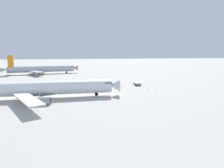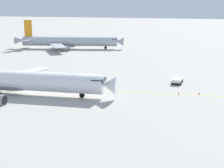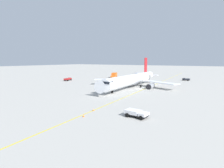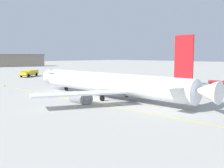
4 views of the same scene
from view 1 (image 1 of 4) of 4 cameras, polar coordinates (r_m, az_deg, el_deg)
name	(u,v)px [view 1 (image 1 of 4)]	position (r m, az deg, el deg)	size (l,w,h in m)	color
ground_plane	(52,96)	(65.38, -16.95, -3.23)	(600.00, 600.00, 0.00)	#ADAAA3
airliner_main	(46,89)	(61.95, -18.54, -1.34)	(36.06, 44.65, 11.92)	white
airliner_secondary	(41,69)	(129.63, -19.83, 4.02)	(31.04, 45.03, 11.64)	#B2B7C1
pushback_tug_truck	(137,83)	(82.34, 7.32, 0.23)	(4.46, 2.70, 1.30)	#232326
taxiway_centreline	(35,95)	(68.80, -21.37, -2.85)	(9.14, 179.36, 0.01)	yellow
safety_cone_near	(147,89)	(73.87, 10.07, -1.31)	(0.36, 0.36, 0.55)	orange
safety_cone_mid	(157,88)	(76.35, 12.85, -1.06)	(0.36, 0.36, 0.55)	orange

